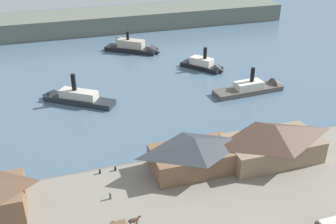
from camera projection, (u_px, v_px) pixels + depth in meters
name	position (u px, v px, depth m)	size (l,w,h in m)	color
ground_plane	(174.00, 150.00, 91.43)	(320.00, 320.00, 0.00)	slate
quay_promenade	(211.00, 209.00, 72.61)	(110.00, 36.00, 1.20)	gray
seawall_edge	(179.00, 157.00, 88.17)	(110.00, 0.80, 1.00)	#666159
ferry_shed_west_terminal	(194.00, 153.00, 81.24)	(18.29, 10.28, 7.59)	brown
ferry_shed_central_terminal	(273.00, 142.00, 84.52)	(21.29, 11.31, 8.48)	#847056
horse_cart	(124.00, 223.00, 67.22)	(5.61, 1.69, 1.87)	brown
pedestrian_near_east_shed	(110.00, 196.00, 73.98)	(0.40, 0.40, 1.60)	#3D4C42
mooring_post_center_west	(115.00, 169.00, 82.18)	(0.44, 0.44, 0.90)	black
mooring_post_center_east	(100.00, 172.00, 81.24)	(0.44, 0.44, 0.90)	black
mooring_post_west	(305.00, 133.00, 95.40)	(0.44, 0.44, 0.90)	black
ferry_near_quay	(206.00, 66.00, 136.78)	(13.81, 15.76, 9.52)	black
ferry_approaching_east	(72.00, 97.00, 113.67)	(21.81, 17.19, 10.27)	#23282D
ferry_moored_west	(257.00, 88.00, 120.56)	(24.44, 7.05, 9.90)	#514C47
ferry_mid_harbor	(137.00, 48.00, 153.54)	(21.86, 17.82, 9.91)	black
far_headland	(100.00, 21.00, 182.28)	(180.00, 24.00, 8.00)	#60665B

